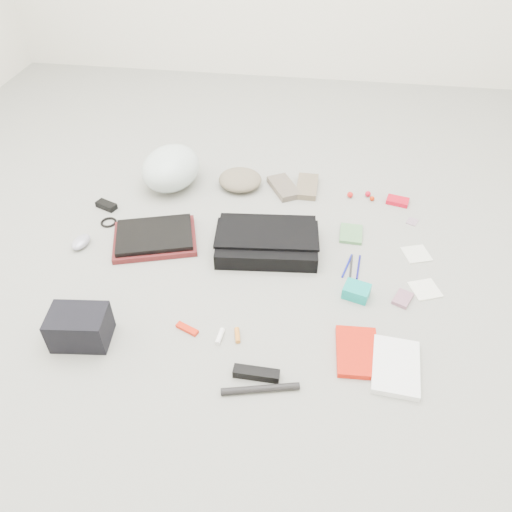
# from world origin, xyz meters

# --- Properties ---
(ground_plane) EXTENTS (4.00, 4.00, 0.00)m
(ground_plane) POSITION_xyz_m (0.00, 0.00, 0.00)
(ground_plane) COLOR gray
(messenger_bag) EXTENTS (0.45, 0.34, 0.07)m
(messenger_bag) POSITION_xyz_m (0.03, 0.11, 0.04)
(messenger_bag) COLOR black
(messenger_bag) RESTS_ON ground_plane
(bag_flap) EXTENTS (0.45, 0.24, 0.01)m
(bag_flap) POSITION_xyz_m (0.03, 0.11, 0.08)
(bag_flap) COLOR black
(bag_flap) RESTS_ON messenger_bag
(laptop_sleeve) EXTENTS (0.42, 0.36, 0.02)m
(laptop_sleeve) POSITION_xyz_m (-0.46, 0.09, 0.01)
(laptop_sleeve) COLOR #581819
(laptop_sleeve) RESTS_ON ground_plane
(laptop) EXTENTS (0.38, 0.32, 0.02)m
(laptop) POSITION_xyz_m (-0.46, 0.09, 0.04)
(laptop) COLOR black
(laptop) RESTS_ON laptop_sleeve
(bike_helmet) EXTENTS (0.34, 0.39, 0.20)m
(bike_helmet) POSITION_xyz_m (-0.50, 0.53, 0.10)
(bike_helmet) COLOR silver
(bike_helmet) RESTS_ON ground_plane
(beanie) EXTENTS (0.25, 0.24, 0.08)m
(beanie) POSITION_xyz_m (-0.16, 0.57, 0.04)
(beanie) COLOR #766954
(beanie) RESTS_ON ground_plane
(mitten_left) EXTENTS (0.19, 0.23, 0.03)m
(mitten_left) POSITION_xyz_m (0.06, 0.57, 0.02)
(mitten_left) COLOR #665A4D
(mitten_left) RESTS_ON ground_plane
(mitten_right) EXTENTS (0.10, 0.20, 0.03)m
(mitten_right) POSITION_xyz_m (0.17, 0.59, 0.02)
(mitten_right) COLOR #74644E
(mitten_right) RESTS_ON ground_plane
(power_brick) EXTENTS (0.11, 0.08, 0.03)m
(power_brick) POSITION_xyz_m (-0.76, 0.30, 0.01)
(power_brick) COLOR black
(power_brick) RESTS_ON ground_plane
(cable_coil) EXTENTS (0.09, 0.09, 0.01)m
(cable_coil) POSITION_xyz_m (-0.71, 0.18, 0.01)
(cable_coil) COLOR black
(cable_coil) RESTS_ON ground_plane
(mouse) EXTENTS (0.08, 0.12, 0.04)m
(mouse) POSITION_xyz_m (-0.77, 0.02, 0.02)
(mouse) COLOR #9896A9
(mouse) RESTS_ON ground_plane
(camera_bag) EXTENTS (0.21, 0.16, 0.13)m
(camera_bag) POSITION_xyz_m (-0.55, -0.47, 0.06)
(camera_bag) COLOR black
(camera_bag) RESTS_ON ground_plane
(multitool) EXTENTS (0.09, 0.06, 0.01)m
(multitool) POSITION_xyz_m (-0.20, -0.38, 0.01)
(multitool) COLOR red
(multitool) RESTS_ON ground_plane
(toiletry_tube_white) EXTENTS (0.02, 0.07, 0.02)m
(toiletry_tube_white) POSITION_xyz_m (-0.07, -0.40, 0.01)
(toiletry_tube_white) COLOR white
(toiletry_tube_white) RESTS_ON ground_plane
(toiletry_tube_orange) EXTENTS (0.03, 0.07, 0.02)m
(toiletry_tube_orange) POSITION_xyz_m (-0.01, -0.39, 0.01)
(toiletry_tube_orange) COLOR #C87225
(toiletry_tube_orange) RESTS_ON ground_plane
(u_lock) EXTENTS (0.16, 0.04, 0.03)m
(u_lock) POSITION_xyz_m (0.08, -0.54, 0.02)
(u_lock) COLOR black
(u_lock) RESTS_ON ground_plane
(bike_pump) EXTENTS (0.25, 0.08, 0.02)m
(bike_pump) POSITION_xyz_m (0.10, -0.60, 0.01)
(bike_pump) COLOR black
(bike_pump) RESTS_ON ground_plane
(book_red) EXTENTS (0.15, 0.22, 0.02)m
(book_red) POSITION_xyz_m (0.41, -0.40, 0.01)
(book_red) COLOR red
(book_red) RESTS_ON ground_plane
(book_white) EXTENTS (0.17, 0.24, 0.02)m
(book_white) POSITION_xyz_m (0.54, -0.45, 0.01)
(book_white) COLOR white
(book_white) RESTS_ON ground_plane
(notepad) EXTENTS (0.10, 0.13, 0.02)m
(notepad) POSITION_xyz_m (0.39, 0.26, 0.01)
(notepad) COLOR #4D824C
(notepad) RESTS_ON ground_plane
(pen_blue) EXTENTS (0.05, 0.15, 0.01)m
(pen_blue) POSITION_xyz_m (0.37, 0.05, 0.00)
(pen_blue) COLOR navy
(pen_blue) RESTS_ON ground_plane
(pen_black) EXTENTS (0.02, 0.15, 0.01)m
(pen_black) POSITION_xyz_m (0.39, 0.03, 0.00)
(pen_black) COLOR black
(pen_black) RESTS_ON ground_plane
(pen_navy) EXTENTS (0.02, 0.14, 0.01)m
(pen_navy) POSITION_xyz_m (0.42, 0.04, 0.00)
(pen_navy) COLOR navy
(pen_navy) RESTS_ON ground_plane
(accordion_wallet) EXTENTS (0.11, 0.10, 0.05)m
(accordion_wallet) POSITION_xyz_m (0.41, -0.12, 0.02)
(accordion_wallet) COLOR #0DA296
(accordion_wallet) RESTS_ON ground_plane
(card_deck) EXTENTS (0.09, 0.10, 0.02)m
(card_deck) POSITION_xyz_m (0.59, -0.12, 0.01)
(card_deck) COLOR #966377
(card_deck) RESTS_ON ground_plane
(napkin_top) EXTENTS (0.13, 0.13, 0.01)m
(napkin_top) POSITION_xyz_m (0.67, 0.16, 0.00)
(napkin_top) COLOR silver
(napkin_top) RESTS_ON ground_plane
(napkin_bottom) EXTENTS (0.13, 0.13, 0.01)m
(napkin_bottom) POSITION_xyz_m (0.68, -0.05, 0.00)
(napkin_bottom) COLOR silver
(napkin_bottom) RESTS_ON ground_plane
(lollipop_a) EXTENTS (0.03, 0.03, 0.03)m
(lollipop_a) POSITION_xyz_m (0.38, 0.55, 0.01)
(lollipop_a) COLOR red
(lollipop_a) RESTS_ON ground_plane
(lollipop_b) EXTENTS (0.03, 0.03, 0.03)m
(lollipop_b) POSITION_xyz_m (0.47, 0.57, 0.01)
(lollipop_b) COLOR red
(lollipop_b) RESTS_ON ground_plane
(lollipop_c) EXTENTS (0.03, 0.03, 0.02)m
(lollipop_c) POSITION_xyz_m (0.49, 0.54, 0.01)
(lollipop_c) COLOR #BB2303
(lollipop_c) RESTS_ON ground_plane
(altoids_tin) EXTENTS (0.11, 0.09, 0.02)m
(altoids_tin) POSITION_xyz_m (0.61, 0.54, 0.01)
(altoids_tin) COLOR red
(altoids_tin) RESTS_ON ground_plane
(stamp_sheet) EXTENTS (0.06, 0.07, 0.00)m
(stamp_sheet) POSITION_xyz_m (0.67, 0.39, 0.00)
(stamp_sheet) COLOR gray
(stamp_sheet) RESTS_ON ground_plane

